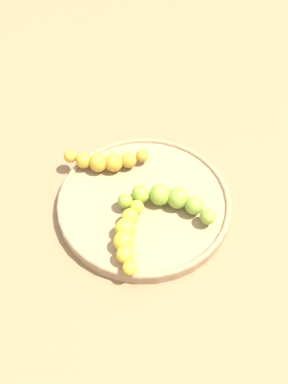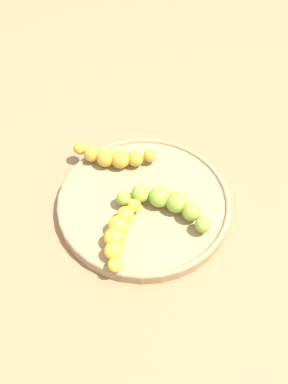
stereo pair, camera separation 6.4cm
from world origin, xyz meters
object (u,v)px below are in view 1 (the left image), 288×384
(banana_green, at_px, (168,200))
(banana_spotted, at_px, (106,161))
(fruit_bowl, at_px, (144,201))
(banana_yellow, at_px, (127,235))

(banana_green, height_order, banana_spotted, banana_green)
(fruit_bowl, xyz_separation_m, banana_yellow, (-0.06, -0.06, 0.02))
(banana_yellow, xyz_separation_m, banana_green, (0.09, 0.02, 0.00))
(banana_yellow, relative_size, banana_spotted, 0.83)
(fruit_bowl, relative_size, banana_yellow, 2.61)
(banana_spotted, bearing_deg, fruit_bowl, 41.79)
(fruit_bowl, distance_m, banana_green, 0.05)
(fruit_bowl, height_order, banana_green, banana_green)
(fruit_bowl, xyz_separation_m, banana_spotted, (-0.02, 0.10, 0.02))
(fruit_bowl, relative_size, banana_green, 2.39)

